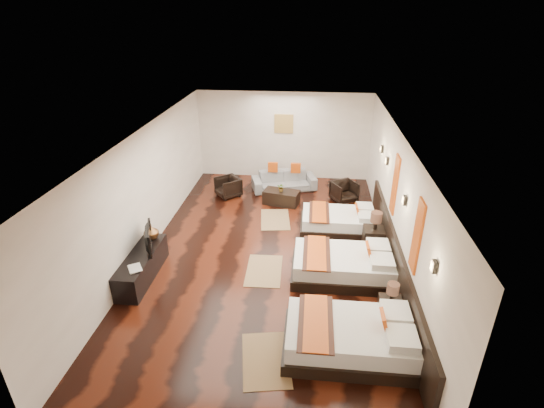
# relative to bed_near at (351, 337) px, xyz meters

# --- Properties ---
(floor) EXTENTS (5.50, 9.50, 0.01)m
(floor) POSITION_rel_bed_near_xyz_m (-1.70, 2.84, -0.28)
(floor) COLOR black
(floor) RESTS_ON ground
(ceiling) EXTENTS (5.50, 9.50, 0.01)m
(ceiling) POSITION_rel_bed_near_xyz_m (-1.70, 2.84, 2.52)
(ceiling) COLOR white
(ceiling) RESTS_ON floor
(back_wall) EXTENTS (5.50, 0.01, 2.80)m
(back_wall) POSITION_rel_bed_near_xyz_m (-1.70, 7.59, 1.12)
(back_wall) COLOR silver
(back_wall) RESTS_ON floor
(left_wall) EXTENTS (0.01, 9.50, 2.80)m
(left_wall) POSITION_rel_bed_near_xyz_m (-4.45, 2.84, 1.12)
(left_wall) COLOR silver
(left_wall) RESTS_ON floor
(right_wall) EXTENTS (0.01, 9.50, 2.80)m
(right_wall) POSITION_rel_bed_near_xyz_m (1.05, 2.84, 1.12)
(right_wall) COLOR silver
(right_wall) RESTS_ON floor
(headboard_panel) EXTENTS (0.08, 6.60, 0.90)m
(headboard_panel) POSITION_rel_bed_near_xyz_m (1.01, 2.04, 0.17)
(headboard_panel) COLOR black
(headboard_panel) RESTS_ON floor
(bed_near) EXTENTS (2.16, 1.36, 0.82)m
(bed_near) POSITION_rel_bed_near_xyz_m (0.00, 0.00, 0.00)
(bed_near) COLOR black
(bed_near) RESTS_ON floor
(bed_mid) EXTENTS (2.12, 1.34, 0.81)m
(bed_mid) POSITION_rel_bed_near_xyz_m (-0.00, 2.10, -0.00)
(bed_mid) COLOR black
(bed_mid) RESTS_ON floor
(bed_far) EXTENTS (1.90, 1.19, 0.72)m
(bed_far) POSITION_rel_bed_near_xyz_m (-0.00, 4.11, -0.03)
(bed_far) COLOR black
(bed_far) RESTS_ON floor
(nightstand_a) EXTENTS (0.40, 0.40, 0.79)m
(nightstand_a) POSITION_rel_bed_near_xyz_m (0.75, 0.83, -0.00)
(nightstand_a) COLOR black
(nightstand_a) RESTS_ON floor
(nightstand_b) EXTENTS (0.49, 0.49, 0.96)m
(nightstand_b) POSITION_rel_bed_near_xyz_m (0.75, 3.26, 0.06)
(nightstand_b) COLOR black
(nightstand_b) RESTS_ON floor
(jute_mat_near) EXTENTS (0.95, 1.31, 0.01)m
(jute_mat_near) POSITION_rel_bed_near_xyz_m (-1.37, -0.34, -0.28)
(jute_mat_near) COLOR olive
(jute_mat_near) RESTS_ON floor
(jute_mat_mid) EXTENTS (0.79, 1.22, 0.01)m
(jute_mat_mid) POSITION_rel_bed_near_xyz_m (-1.69, 2.11, -0.28)
(jute_mat_mid) COLOR olive
(jute_mat_mid) RESTS_ON floor
(jute_mat_far) EXTENTS (0.89, 1.28, 0.01)m
(jute_mat_far) POSITION_rel_bed_near_xyz_m (-1.67, 4.48, -0.28)
(jute_mat_far) COLOR olive
(jute_mat_far) RESTS_ON floor
(tv_console) EXTENTS (0.50, 1.80, 0.55)m
(tv_console) POSITION_rel_bed_near_xyz_m (-4.20, 1.63, -0.01)
(tv_console) COLOR black
(tv_console) RESTS_ON floor
(tv) EXTENTS (0.41, 0.85, 0.50)m
(tv) POSITION_rel_bed_near_xyz_m (-4.15, 1.89, 0.52)
(tv) COLOR black
(tv) RESTS_ON tv_console
(book) EXTENTS (0.37, 0.39, 0.03)m
(book) POSITION_rel_bed_near_xyz_m (-4.20, 1.07, 0.28)
(book) COLOR black
(book) RESTS_ON tv_console
(figurine) EXTENTS (0.37, 0.37, 0.34)m
(figurine) POSITION_rel_bed_near_xyz_m (-4.20, 2.31, 0.44)
(figurine) COLOR brown
(figurine) RESTS_ON tv_console
(sofa) EXTENTS (2.08, 1.28, 0.57)m
(sofa) POSITION_rel_bed_near_xyz_m (-1.59, 6.54, 0.00)
(sofa) COLOR gray
(sofa) RESTS_ON floor
(armchair_left) EXTENTS (0.91, 0.90, 0.59)m
(armchair_left) POSITION_rel_bed_near_xyz_m (-3.22, 5.85, 0.02)
(armchair_left) COLOR black
(armchair_left) RESTS_ON floor
(armchair_right) EXTENTS (0.89, 0.89, 0.60)m
(armchair_right) POSITION_rel_bed_near_xyz_m (0.21, 5.84, 0.02)
(armchair_right) COLOR black
(armchair_right) RESTS_ON floor
(coffee_table) EXTENTS (1.09, 0.72, 0.40)m
(coffee_table) POSITION_rel_bed_near_xyz_m (-1.59, 5.49, -0.08)
(coffee_table) COLOR black
(coffee_table) RESTS_ON floor
(table_plant) EXTENTS (0.26, 0.24, 0.24)m
(table_plant) POSITION_rel_bed_near_xyz_m (-1.59, 5.46, 0.24)
(table_plant) COLOR #276421
(table_plant) RESTS_ON coffee_table
(orange_panel_a) EXTENTS (0.04, 0.40, 1.30)m
(orange_panel_a) POSITION_rel_bed_near_xyz_m (1.03, 0.94, 1.42)
(orange_panel_a) COLOR #D86014
(orange_panel_a) RESTS_ON right_wall
(orange_panel_b) EXTENTS (0.04, 0.40, 1.30)m
(orange_panel_b) POSITION_rel_bed_near_xyz_m (1.03, 3.14, 1.42)
(orange_panel_b) COLOR #D86014
(orange_panel_b) RESTS_ON right_wall
(sconce_near) EXTENTS (0.07, 0.12, 0.18)m
(sconce_near) POSITION_rel_bed_near_xyz_m (1.01, -0.16, 1.57)
(sconce_near) COLOR black
(sconce_near) RESTS_ON right_wall
(sconce_mid) EXTENTS (0.07, 0.12, 0.18)m
(sconce_mid) POSITION_rel_bed_near_xyz_m (1.01, 2.04, 1.57)
(sconce_mid) COLOR black
(sconce_mid) RESTS_ON right_wall
(sconce_far) EXTENTS (0.07, 0.12, 0.18)m
(sconce_far) POSITION_rel_bed_near_xyz_m (1.01, 4.24, 1.57)
(sconce_far) COLOR black
(sconce_far) RESTS_ON right_wall
(sconce_lounge) EXTENTS (0.07, 0.12, 0.18)m
(sconce_lounge) POSITION_rel_bed_near_xyz_m (1.01, 5.14, 1.57)
(sconce_lounge) COLOR black
(sconce_lounge) RESTS_ON right_wall
(gold_artwork) EXTENTS (0.60, 0.04, 0.60)m
(gold_artwork) POSITION_rel_bed_near_xyz_m (-1.70, 7.57, 1.52)
(gold_artwork) COLOR #AD873F
(gold_artwork) RESTS_ON back_wall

